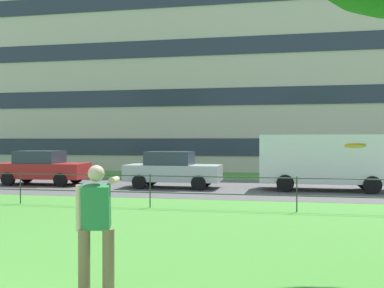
% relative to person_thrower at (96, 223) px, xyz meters
% --- Properties ---
extents(street_strip, '(80.00, 7.86, 0.01)m').
position_rel_person_thrower_xyz_m(street_strip, '(-1.51, 13.59, -0.91)').
color(street_strip, '#565454').
rests_on(street_strip, ground).
extents(park_fence, '(34.44, 0.04, 1.00)m').
position_rel_person_thrower_xyz_m(park_fence, '(-1.51, 7.53, -0.24)').
color(park_fence, '#333833').
rests_on(park_fence, ground).
extents(person_thrower, '(0.50, 0.86, 1.69)m').
position_rel_person_thrower_xyz_m(person_thrower, '(0.00, 0.00, 0.00)').
color(person_thrower, '#846B4C').
rests_on(person_thrower, ground).
extents(frisbee, '(0.27, 0.27, 0.07)m').
position_rel_person_thrower_xyz_m(frisbee, '(3.37, 0.62, 1.03)').
color(frisbee, orange).
extents(car_red_right, '(4.05, 1.92, 1.54)m').
position_rel_person_thrower_xyz_m(car_red_right, '(-8.38, 13.42, -0.13)').
color(car_red_right, red).
rests_on(car_red_right, ground).
extents(car_silver_far_right, '(4.00, 1.82, 1.54)m').
position_rel_person_thrower_xyz_m(car_silver_far_right, '(-2.21, 13.20, -0.13)').
color(car_silver_far_right, '#B7BABF').
rests_on(car_silver_far_right, ground).
extents(panel_van_left, '(5.03, 2.17, 2.24)m').
position_rel_person_thrower_xyz_m(panel_van_left, '(4.01, 13.44, 0.36)').
color(panel_van_left, white).
rests_on(panel_van_left, ground).
extents(apartment_building_background, '(37.15, 12.21, 13.12)m').
position_rel_person_thrower_xyz_m(apartment_building_background, '(-2.14, 29.01, 5.65)').
color(apartment_building_background, beige).
rests_on(apartment_building_background, ground).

